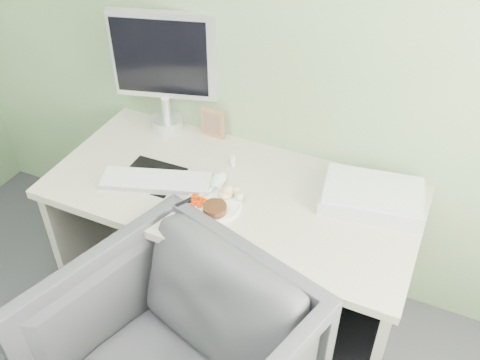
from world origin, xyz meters
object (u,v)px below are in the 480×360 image
at_px(desk, 231,220).
at_px(plate, 213,205).
at_px(scanner, 372,197).
at_px(monitor, 164,66).

relative_size(desk, plate, 6.67).
height_order(plate, scanner, scanner).
bearing_deg(desk, plate, -99.43).
relative_size(plate, scanner, 0.57).
bearing_deg(plate, desk, 80.57).
relative_size(desk, scanner, 3.84).
xyz_separation_m(plate, scanner, (0.59, 0.29, 0.03)).
height_order(plate, monitor, monitor).
distance_m(scanner, monitor, 1.11).
relative_size(scanner, monitor, 0.70).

